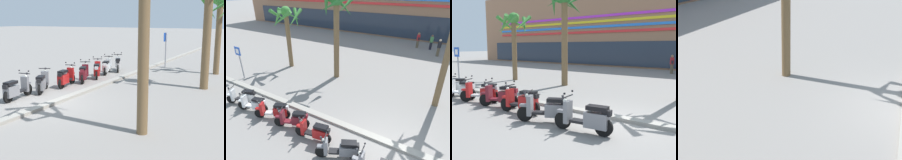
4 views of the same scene
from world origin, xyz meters
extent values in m
plane|color=gray|center=(0.00, 0.00, 0.00)|extent=(200.00, 200.00, 0.00)
cube|color=gray|center=(0.00, 0.31, 0.06)|extent=(60.00, 0.36, 0.12)
cube|color=#9E7051|center=(-4.69, 27.09, 5.16)|extent=(59.36, 15.24, 10.33)
cube|color=red|center=(-4.69, 19.42, 4.19)|extent=(50.45, 0.10, 0.28)
cube|color=#287AEA|center=(-4.69, 19.42, 4.82)|extent=(50.45, 0.10, 0.28)
cube|color=yellow|center=(-4.69, 19.42, 5.44)|extent=(50.45, 0.10, 0.28)
cube|color=#B733D6|center=(-4.69, 19.42, 6.06)|extent=(50.45, 0.10, 0.28)
cube|color=#283342|center=(-4.69, 19.43, 1.60)|extent=(53.42, 0.12, 2.80)
cylinder|color=black|center=(-7.66, -0.75, 0.26)|extent=(0.51, 0.33, 0.52)
cube|color=white|center=(-7.86, -0.85, 0.44)|extent=(0.75, 0.60, 0.45)
cube|color=black|center=(-7.84, -0.84, 0.81)|extent=(0.67, 0.54, 0.12)
cube|color=black|center=(-7.59, -0.71, 0.71)|extent=(0.31, 0.29, 0.16)
cylinder|color=black|center=(-6.48, -1.00, 0.26)|extent=(0.52, 0.26, 0.52)
cube|color=white|center=(-7.13, -1.21, 0.32)|extent=(0.66, 0.46, 0.08)
cube|color=white|center=(-6.69, -1.07, 0.42)|extent=(0.75, 0.52, 0.43)
cube|color=black|center=(-6.67, -1.06, 0.77)|extent=(0.66, 0.47, 0.12)
cube|color=white|center=(-7.51, -1.34, 0.55)|extent=(0.24, 0.37, 0.66)
cube|color=white|center=(-6.41, -0.97, 0.67)|extent=(0.29, 0.27, 0.16)
sphere|color=black|center=(-7.57, -1.11, 1.14)|extent=(0.07, 0.07, 0.07)
cylinder|color=black|center=(-6.25, -1.38, 0.26)|extent=(0.51, 0.34, 0.52)
cylinder|color=black|center=(-5.08, -0.74, 0.26)|extent=(0.51, 0.34, 0.52)
cube|color=silver|center=(-5.71, -1.09, 0.32)|extent=(0.66, 0.53, 0.08)
cube|color=red|center=(-5.27, -0.85, 0.43)|extent=(0.75, 0.60, 0.44)
cube|color=black|center=(-5.25, -0.84, 0.78)|extent=(0.67, 0.55, 0.12)
cube|color=red|center=(-6.10, -1.30, 0.55)|extent=(0.28, 0.37, 0.66)
cube|color=red|center=(-6.25, -1.38, 0.55)|extent=(0.36, 0.29, 0.08)
cylinder|color=#333338|center=(-6.17, -1.33, 0.70)|extent=(0.28, 0.20, 0.69)
cylinder|color=black|center=(-6.10, -1.30, 1.02)|extent=(0.30, 0.51, 0.04)
sphere|color=white|center=(-6.18, -1.34, 0.88)|extent=(0.12, 0.12, 0.12)
cube|color=silver|center=(-5.01, -0.71, 0.68)|extent=(0.31, 0.29, 0.16)
sphere|color=black|center=(-5.96, -1.50, 1.14)|extent=(0.07, 0.07, 0.07)
sphere|color=black|center=(-6.19, -1.07, 1.14)|extent=(0.07, 0.07, 0.07)
cylinder|color=black|center=(-4.86, -1.32, 0.26)|extent=(0.51, 0.31, 0.52)
cylinder|color=black|center=(-3.76, -0.80, 0.26)|extent=(0.51, 0.31, 0.52)
cube|color=maroon|center=(-4.35, -1.08, 0.32)|extent=(0.66, 0.51, 0.08)
cube|color=maroon|center=(-3.95, -0.90, 0.44)|extent=(0.75, 0.58, 0.45)
cube|color=black|center=(-3.94, -0.89, 0.80)|extent=(0.67, 0.53, 0.12)
cube|color=maroon|center=(-4.70, -1.24, 0.55)|extent=(0.27, 0.37, 0.66)
cube|color=maroon|center=(-4.86, -1.32, 0.55)|extent=(0.36, 0.28, 0.08)
cylinder|color=#333338|center=(-4.77, -1.28, 0.70)|extent=(0.29, 0.18, 0.69)
cylinder|color=black|center=(-4.70, -1.24, 1.02)|extent=(0.27, 0.52, 0.04)
sphere|color=white|center=(-4.79, -1.29, 0.88)|extent=(0.12, 0.12, 0.12)
cube|color=maroon|center=(-3.68, -0.77, 0.70)|extent=(0.30, 0.28, 0.16)
sphere|color=black|center=(-4.58, -1.45, 1.14)|extent=(0.07, 0.07, 0.07)
sphere|color=black|center=(-4.78, -1.02, 1.14)|extent=(0.07, 0.07, 0.07)
cylinder|color=black|center=(-3.53, -1.30, 0.26)|extent=(0.53, 0.19, 0.52)
cylinder|color=black|center=(-2.32, -1.07, 0.26)|extent=(0.53, 0.19, 0.52)
cube|color=black|center=(-2.97, -1.20, 0.32)|extent=(0.64, 0.39, 0.08)
cube|color=red|center=(-2.53, -1.11, 0.45)|extent=(0.73, 0.44, 0.45)
cube|color=black|center=(-2.51, -1.11, 0.81)|extent=(0.65, 0.41, 0.12)
cube|color=red|center=(-3.35, -1.27, 0.55)|extent=(0.20, 0.36, 0.66)
cube|color=red|center=(-3.53, -1.30, 0.55)|extent=(0.34, 0.22, 0.08)
cylinder|color=#333338|center=(-3.43, -1.28, 0.70)|extent=(0.29, 0.12, 0.69)
cylinder|color=black|center=(-3.35, -1.27, 1.02)|extent=(0.14, 0.56, 0.04)
sphere|color=white|center=(-3.45, -1.29, 0.88)|extent=(0.12, 0.12, 0.12)
cube|color=black|center=(-2.24, -1.06, 0.71)|extent=(0.27, 0.24, 0.16)
sphere|color=black|center=(-3.29, -1.50, 1.14)|extent=(0.07, 0.07, 0.07)
sphere|color=black|center=(-3.38, -1.03, 1.14)|extent=(0.07, 0.07, 0.07)
cylinder|color=black|center=(-2.02, -1.77, 0.26)|extent=(0.51, 0.33, 0.52)
cylinder|color=black|center=(-0.90, -1.17, 0.26)|extent=(0.51, 0.33, 0.52)
cube|color=black|center=(-1.50, -1.49, 0.32)|extent=(0.66, 0.53, 0.08)
cube|color=slate|center=(-1.09, -1.27, 0.42)|extent=(0.75, 0.60, 0.42)
cube|color=black|center=(-1.07, -1.26, 0.76)|extent=(0.67, 0.55, 0.12)
cube|color=slate|center=(-1.86, -1.68, 0.55)|extent=(0.28, 0.37, 0.66)
cube|color=slate|center=(-2.02, -1.77, 0.55)|extent=(0.36, 0.29, 0.08)
cylinder|color=#333338|center=(-1.93, -1.72, 0.70)|extent=(0.28, 0.20, 0.69)
cylinder|color=black|center=(-1.86, -1.68, 1.02)|extent=(0.30, 0.51, 0.04)
sphere|color=white|center=(-1.95, -1.73, 0.88)|extent=(0.12, 0.12, 0.12)
cube|color=black|center=(-0.83, -1.13, 0.66)|extent=(0.31, 0.29, 0.16)
cylinder|color=black|center=(-0.57, -1.58, 0.26)|extent=(0.53, 0.17, 0.52)
cylinder|color=black|center=(0.73, -1.40, 0.26)|extent=(0.53, 0.17, 0.52)
cube|color=black|center=(0.03, -1.50, 0.32)|extent=(0.63, 0.36, 0.08)
cube|color=slate|center=(0.51, -1.43, 0.43)|extent=(0.72, 0.41, 0.44)
cube|color=black|center=(0.53, -1.43, 0.78)|extent=(0.64, 0.38, 0.12)
cube|color=slate|center=(-0.39, -1.56, 0.55)|extent=(0.19, 0.36, 0.66)
cube|color=slate|center=(-0.57, -1.58, 0.55)|extent=(0.34, 0.20, 0.08)
cylinder|color=#333338|center=(-0.47, -1.57, 0.70)|extent=(0.29, 0.11, 0.69)
cylinder|color=black|center=(-0.39, -1.56, 1.02)|extent=(0.12, 0.56, 0.04)
sphere|color=white|center=(-0.49, -1.57, 0.88)|extent=(0.12, 0.12, 0.12)
cube|color=black|center=(0.81, -1.39, 0.68)|extent=(0.27, 0.23, 0.16)
sphere|color=black|center=(-0.34, -1.79, 1.14)|extent=(0.07, 0.07, 0.07)
sphere|color=black|center=(-0.41, -1.32, 1.14)|extent=(0.07, 0.07, 0.07)
cylinder|color=#939399|center=(-11.31, 1.13, 1.20)|extent=(0.09, 0.09, 2.40)
cube|color=#1947B7|center=(-11.31, 1.07, 2.10)|extent=(0.60, 0.03, 0.60)
cube|color=white|center=(-11.31, 1.06, 2.10)|extent=(0.33, 0.01, 0.33)
cylinder|color=brown|center=(-5.61, 5.01, 2.73)|extent=(0.39, 0.39, 5.45)
cone|color=#286B2D|center=(-4.81, 4.95, 5.16)|extent=(0.41, 1.74, 1.04)
cone|color=#286B2D|center=(-5.50, 5.70, 4.99)|extent=(1.60, 0.53, 1.33)
cone|color=#286B2D|center=(-6.22, 5.57, 5.22)|extent=(1.39, 1.49, 0.93)
cone|color=#286B2D|center=(-6.14, 4.62, 4.95)|extent=(1.13, 1.38, 1.41)
cylinder|color=brown|center=(-10.06, 4.79, 2.23)|extent=(0.35, 0.35, 4.46)
sphere|color=#3D8438|center=(-10.06, 4.79, 4.46)|extent=(0.78, 0.78, 0.78)
cone|color=#3D8438|center=(-9.25, 4.90, 4.03)|extent=(0.52, 1.81, 1.29)
cone|color=#3D8438|center=(-9.57, 5.37, 3.95)|extent=(1.47, 1.31, 1.44)
cone|color=#3D8438|center=(-10.50, 5.56, 4.15)|extent=(1.77, 1.19, 1.08)
cone|color=#3D8438|center=(-10.87, 4.85, 4.03)|extent=(0.40, 1.80, 1.30)
cone|color=#3D8438|center=(-10.35, 4.11, 3.93)|extent=(1.65, 0.90, 1.47)
cone|color=#3D8438|center=(-9.80, 4.04, 4.00)|extent=(1.75, 0.83, 1.35)
cylinder|color=brown|center=(-2.10, 16.28, 0.43)|extent=(0.26, 0.26, 0.85)
cylinder|color=#B21E23|center=(-2.10, 16.28, 1.15)|extent=(0.34, 0.34, 0.60)
sphere|color=#9E704C|center=(-2.10, 16.28, 1.57)|extent=(0.23, 0.23, 0.23)
cube|color=black|center=(-2.02, 16.07, 1.06)|extent=(0.19, 0.17, 0.28)
camera|label=1|loc=(9.27, 7.99, 3.34)|focal=49.12mm
camera|label=2|loc=(1.50, -6.16, 6.12)|focal=30.78mm
camera|label=3|loc=(3.90, -7.25, 2.49)|focal=39.65mm
camera|label=4|loc=(-8.47, 0.76, 4.32)|focal=48.14mm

